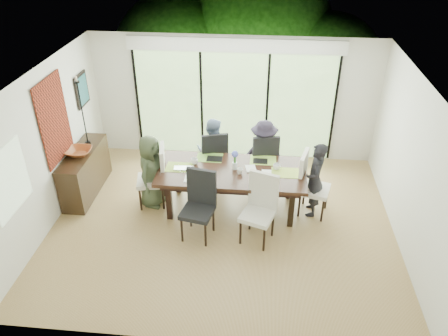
# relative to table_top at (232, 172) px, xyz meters

# --- Properties ---
(floor) EXTENTS (6.00, 5.00, 0.01)m
(floor) POSITION_rel_table_top_xyz_m (-0.12, -0.47, -0.80)
(floor) COLOR olive
(floor) RESTS_ON ground
(ceiling) EXTENTS (6.00, 5.00, 0.01)m
(ceiling) POSITION_rel_table_top_xyz_m (-0.12, -0.47, 1.91)
(ceiling) COLOR white
(ceiling) RESTS_ON wall_back
(wall_back) EXTENTS (6.00, 0.02, 2.70)m
(wall_back) POSITION_rel_table_top_xyz_m (-0.12, 2.04, 0.56)
(wall_back) COLOR silver
(wall_back) RESTS_ON floor
(wall_front) EXTENTS (6.00, 0.02, 2.70)m
(wall_front) POSITION_rel_table_top_xyz_m (-0.12, -2.98, 0.56)
(wall_front) COLOR silver
(wall_front) RESTS_ON floor
(wall_left) EXTENTS (0.02, 5.00, 2.70)m
(wall_left) POSITION_rel_table_top_xyz_m (-3.13, -0.47, 0.56)
(wall_left) COLOR silver
(wall_left) RESTS_ON floor
(wall_right) EXTENTS (0.02, 5.00, 2.70)m
(wall_right) POSITION_rel_table_top_xyz_m (2.89, -0.47, 0.56)
(wall_right) COLOR beige
(wall_right) RESTS_ON floor
(glass_doors) EXTENTS (4.20, 0.02, 2.30)m
(glass_doors) POSITION_rel_table_top_xyz_m (-0.12, 2.00, 0.41)
(glass_doors) COLOR #598C3F
(glass_doors) RESTS_ON wall_back
(blinds_header) EXTENTS (4.40, 0.06, 0.28)m
(blinds_header) POSITION_rel_table_top_xyz_m (-0.12, 1.99, 1.71)
(blinds_header) COLOR white
(blinds_header) RESTS_ON wall_back
(mullion_a) EXTENTS (0.05, 0.04, 2.30)m
(mullion_a) POSITION_rel_table_top_xyz_m (-2.22, 1.99, 0.41)
(mullion_a) COLOR black
(mullion_a) RESTS_ON wall_back
(mullion_b) EXTENTS (0.05, 0.04, 2.30)m
(mullion_b) POSITION_rel_table_top_xyz_m (-0.82, 1.99, 0.41)
(mullion_b) COLOR black
(mullion_b) RESTS_ON wall_back
(mullion_c) EXTENTS (0.05, 0.04, 2.30)m
(mullion_c) POSITION_rel_table_top_xyz_m (0.58, 1.99, 0.41)
(mullion_c) COLOR black
(mullion_c) RESTS_ON wall_back
(mullion_d) EXTENTS (0.05, 0.04, 2.30)m
(mullion_d) POSITION_rel_table_top_xyz_m (1.98, 1.99, 0.41)
(mullion_d) COLOR black
(mullion_d) RESTS_ON wall_back
(side_window) EXTENTS (0.02, 0.90, 1.00)m
(side_window) POSITION_rel_table_top_xyz_m (-3.09, -1.67, 0.71)
(side_window) COLOR #8CAD7F
(side_window) RESTS_ON wall_left
(deck) EXTENTS (6.00, 1.80, 0.10)m
(deck) POSITION_rel_table_top_xyz_m (-0.12, 2.93, -0.84)
(deck) COLOR brown
(deck) RESTS_ON ground
(rail_top) EXTENTS (6.00, 0.08, 0.06)m
(rail_top) POSITION_rel_table_top_xyz_m (-0.12, 3.73, -0.24)
(rail_top) COLOR #523A23
(rail_top) RESTS_ON deck
(foliage_left) EXTENTS (3.20, 3.20, 3.20)m
(foliage_left) POSITION_rel_table_top_xyz_m (-1.92, 4.73, 0.65)
(foliage_left) COLOR #14380F
(foliage_left) RESTS_ON ground
(foliage_mid) EXTENTS (4.00, 4.00, 4.00)m
(foliage_mid) POSITION_rel_table_top_xyz_m (0.28, 5.33, 1.01)
(foliage_mid) COLOR #14380F
(foliage_mid) RESTS_ON ground
(foliage_right) EXTENTS (2.80, 2.80, 2.80)m
(foliage_right) POSITION_rel_table_top_xyz_m (2.08, 4.53, 0.47)
(foliage_right) COLOR #14380F
(foliage_right) RESTS_ON ground
(foliage_far) EXTENTS (3.60, 3.60, 3.60)m
(foliage_far) POSITION_rel_table_top_xyz_m (-0.72, 6.03, 0.83)
(foliage_far) COLOR #14380F
(foliage_far) RESTS_ON ground
(table_top) EXTENTS (2.64, 1.21, 0.07)m
(table_top) POSITION_rel_table_top_xyz_m (0.00, 0.00, 0.00)
(table_top) COLOR black
(table_top) RESTS_ON floor
(table_apron) EXTENTS (2.42, 0.99, 0.11)m
(table_apron) POSITION_rel_table_top_xyz_m (0.00, 0.00, -0.10)
(table_apron) COLOR black
(table_apron) RESTS_ON floor
(table_leg_fl) EXTENTS (0.10, 0.10, 0.76)m
(table_leg_fl) POSITION_rel_table_top_xyz_m (-1.08, -0.43, -0.41)
(table_leg_fl) COLOR black
(table_leg_fl) RESTS_ON floor
(table_leg_fr) EXTENTS (0.10, 0.10, 0.76)m
(table_leg_fr) POSITION_rel_table_top_xyz_m (1.08, -0.43, -0.41)
(table_leg_fr) COLOR black
(table_leg_fr) RESTS_ON floor
(table_leg_bl) EXTENTS (0.10, 0.10, 0.76)m
(table_leg_bl) POSITION_rel_table_top_xyz_m (-1.08, 0.43, -0.41)
(table_leg_bl) COLOR black
(table_leg_bl) RESTS_ON floor
(table_leg_br) EXTENTS (0.10, 0.10, 0.76)m
(table_leg_br) POSITION_rel_table_top_xyz_m (1.08, 0.43, -0.41)
(table_leg_br) COLOR black
(table_leg_br) RESTS_ON floor
(chair_left_end) EXTENTS (0.59, 0.59, 1.21)m
(chair_left_end) POSITION_rel_table_top_xyz_m (-1.50, 0.00, -0.19)
(chair_left_end) COLOR silver
(chair_left_end) RESTS_ON floor
(chair_right_end) EXTENTS (0.62, 0.62, 1.21)m
(chair_right_end) POSITION_rel_table_top_xyz_m (1.50, 0.00, -0.19)
(chair_right_end) COLOR white
(chair_right_end) RESTS_ON floor
(chair_far_left) EXTENTS (0.64, 0.64, 1.21)m
(chair_far_left) POSITION_rel_table_top_xyz_m (-0.45, 0.85, -0.19)
(chair_far_left) COLOR black
(chair_far_left) RESTS_ON floor
(chair_far_right) EXTENTS (0.59, 0.59, 1.21)m
(chair_far_right) POSITION_rel_table_top_xyz_m (0.55, 0.85, -0.19)
(chair_far_right) COLOR black
(chair_far_right) RESTS_ON floor
(chair_near_left) EXTENTS (0.60, 0.60, 1.21)m
(chair_near_left) POSITION_rel_table_top_xyz_m (-0.50, -0.87, -0.19)
(chair_near_left) COLOR black
(chair_near_left) RESTS_ON floor
(chair_near_right) EXTENTS (0.65, 0.65, 1.21)m
(chair_near_right) POSITION_rel_table_top_xyz_m (0.50, -0.87, -0.19)
(chair_near_right) COLOR beige
(chair_near_right) RESTS_ON floor
(person_left_end) EXTENTS (0.57, 0.75, 1.42)m
(person_left_end) POSITION_rel_table_top_xyz_m (-1.48, 0.00, -0.08)
(person_left_end) COLOR #3E4931
(person_left_end) RESTS_ON floor
(person_right_end) EXTENTS (0.44, 0.68, 1.42)m
(person_right_end) POSITION_rel_table_top_xyz_m (1.48, 0.00, -0.08)
(person_right_end) COLOR black
(person_right_end) RESTS_ON floor
(person_far_left) EXTENTS (0.75, 0.57, 1.42)m
(person_far_left) POSITION_rel_table_top_xyz_m (-0.45, 0.83, -0.08)
(person_far_left) COLOR #7487A7
(person_far_left) RESTS_ON floor
(person_far_right) EXTENTS (0.67, 0.43, 1.42)m
(person_far_right) POSITION_rel_table_top_xyz_m (0.55, 0.83, -0.08)
(person_far_right) COLOR black
(person_far_right) RESTS_ON floor
(placemat_left) EXTENTS (0.48, 0.35, 0.01)m
(placemat_left) POSITION_rel_table_top_xyz_m (-0.95, 0.00, 0.04)
(placemat_left) COLOR olive
(placemat_left) RESTS_ON table_top
(placemat_right) EXTENTS (0.48, 0.35, 0.01)m
(placemat_right) POSITION_rel_table_top_xyz_m (0.95, 0.00, 0.04)
(placemat_right) COLOR #9BB641
(placemat_right) RESTS_ON table_top
(placemat_far_l) EXTENTS (0.48, 0.35, 0.01)m
(placemat_far_l) POSITION_rel_table_top_xyz_m (-0.45, 0.40, 0.04)
(placemat_far_l) COLOR #6EA33A
(placemat_far_l) RESTS_ON table_top
(placemat_far_r) EXTENTS (0.48, 0.35, 0.01)m
(placemat_far_r) POSITION_rel_table_top_xyz_m (0.55, 0.40, 0.04)
(placemat_far_r) COLOR #92C044
(placemat_far_r) RESTS_ON table_top
(placemat_paper) EXTENTS (0.48, 0.35, 0.01)m
(placemat_paper) POSITION_rel_table_top_xyz_m (-0.55, -0.30, 0.04)
(placemat_paper) COLOR white
(placemat_paper) RESTS_ON table_top
(tablet_far_l) EXTENTS (0.29, 0.20, 0.01)m
(tablet_far_l) POSITION_rel_table_top_xyz_m (-0.35, 0.35, 0.05)
(tablet_far_l) COLOR black
(tablet_far_l) RESTS_ON table_top
(tablet_far_r) EXTENTS (0.26, 0.19, 0.01)m
(tablet_far_r) POSITION_rel_table_top_xyz_m (0.50, 0.35, 0.05)
(tablet_far_r) COLOR black
(tablet_far_r) RESTS_ON table_top
(papers) EXTENTS (0.33, 0.24, 0.00)m
(papers) POSITION_rel_table_top_xyz_m (0.70, -0.05, 0.04)
(papers) COLOR white
(papers) RESTS_ON table_top
(platter_base) EXTENTS (0.29, 0.29, 0.03)m
(platter_base) POSITION_rel_table_top_xyz_m (-0.55, -0.30, 0.05)
(platter_base) COLOR white
(platter_base) RESTS_ON table_top
(platter_snacks) EXTENTS (0.22, 0.22, 0.02)m
(platter_snacks) POSITION_rel_table_top_xyz_m (-0.55, -0.30, 0.07)
(platter_snacks) COLOR orange
(platter_snacks) RESTS_ON table_top
(vase) EXTENTS (0.09, 0.09, 0.13)m
(vase) POSITION_rel_table_top_xyz_m (0.05, 0.05, 0.10)
(vase) COLOR silver
(vase) RESTS_ON table_top
(hyacinth_stems) EXTENTS (0.04, 0.04, 0.18)m
(hyacinth_stems) POSITION_rel_table_top_xyz_m (0.05, 0.05, 0.23)
(hyacinth_stems) COLOR #337226
(hyacinth_stems) RESTS_ON table_top
(hyacinth_blooms) EXTENTS (0.12, 0.12, 0.12)m
(hyacinth_blooms) POSITION_rel_table_top_xyz_m (0.05, 0.05, 0.34)
(hyacinth_blooms) COLOR #525ECD
(hyacinth_blooms) RESTS_ON table_top
(laptop) EXTENTS (0.38, 0.26, 0.03)m
(laptop) POSITION_rel_table_top_xyz_m (-0.85, -0.10, 0.05)
(laptop) COLOR silver
(laptop) RESTS_ON table_top
(cup_a) EXTENTS (0.18, 0.18, 0.11)m
(cup_a) POSITION_rel_table_top_xyz_m (-0.70, 0.15, 0.09)
(cup_a) COLOR white
(cup_a) RESTS_ON table_top
(cup_b) EXTENTS (0.15, 0.15, 0.10)m
(cup_b) POSITION_rel_table_top_xyz_m (0.15, -0.10, 0.08)
(cup_b) COLOR white
(cup_b) RESTS_ON table_top
(cup_c) EXTENTS (0.17, 0.17, 0.11)m
(cup_c) POSITION_rel_table_top_xyz_m (0.80, 0.10, 0.09)
(cup_c) COLOR white
(cup_c) RESTS_ON table_top
(book) EXTENTS (0.23, 0.28, 0.02)m
(book) POSITION_rel_table_top_xyz_m (0.25, 0.05, 0.04)
(book) COLOR white
(book) RESTS_ON table_top
(sideboard) EXTENTS (0.44, 1.58, 0.89)m
(sideboard) POSITION_rel_table_top_xyz_m (-2.88, 0.27, -0.35)
(sideboard) COLOR black
(sideboard) RESTS_ON floor
(bowl) EXTENTS (0.47, 0.47, 0.11)m
(bowl) POSITION_rel_table_top_xyz_m (-2.88, 0.17, 0.15)
(bowl) COLOR brown
(bowl) RESTS_ON sideboard
(candlestick_base) EXTENTS (0.10, 0.10, 0.04)m
(candlestick_base) POSITION_rel_table_top_xyz_m (-2.88, 0.62, 0.12)
(candlestick_base) COLOR black
(candlestick_base) RESTS_ON sideboard
(candlestick_shaft) EXTENTS (0.02, 0.02, 1.23)m
(candlestick_shaft) POSITION_rel_table_top_xyz_m (-2.88, 0.62, 0.74)
(candlestick_shaft) COLOR black
(candlestick_shaft) RESTS_ON sideboard
(candlestick_pan) EXTENTS (0.10, 0.10, 0.03)m
(candlestick_pan) POSITION_rel_table_top_xyz_m (-2.88, 0.62, 1.35)
(candlestick_pan) COLOR black
(candlestick_pan) RESTS_ON sideboard
(candle) EXTENTS (0.04, 0.04, 0.10)m
(candle) POSITION_rel_table_top_xyz_m (-2.88, 0.62, 1.41)
(candle) COLOR silver
(candle) RESTS_ON sideboard
(tapestry) EXTENTS (0.02, 1.00, 1.50)m
(tapestry) POSITION_rel_table_top_xyz_m (-3.09, -0.07, 0.91)
(tapestry) COLOR maroon
(tapestry) RESTS_ON wall_left
(art_frame) EXTENTS (0.03, 0.55, 0.65)m
(art_frame) POSITION_rel_table_top_xyz_m (-3.09, 1.23, 0.96)
(art_frame) COLOR black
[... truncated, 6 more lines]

